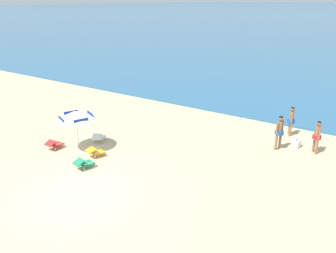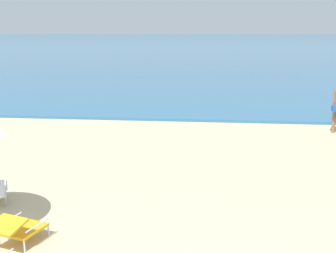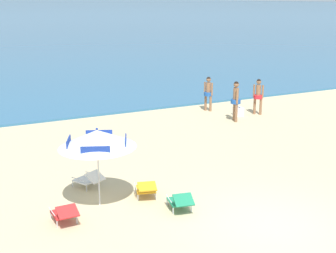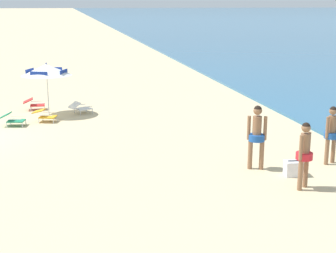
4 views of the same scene
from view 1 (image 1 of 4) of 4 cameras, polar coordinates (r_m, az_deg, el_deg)
The scene contains 10 objects.
ground_plane at distance 13.94m, azimuth -14.77°, elevation -11.26°, with size 800.00×800.00×0.00m, color #CCB78C.
beach_umbrella_striped_main at distance 17.28m, azimuth -15.21°, elevation 1.83°, with size 2.24×2.23×2.14m.
lounge_chair_under_umbrella at distance 15.85m, azimuth -13.95°, elevation -5.95°, with size 0.69×0.97×0.52m.
lounge_chair_beside_umbrella at distance 16.86m, azimuth -12.10°, elevation -4.12°, with size 0.75×0.97×0.49m.
lounge_chair_facing_sea at distance 18.29m, azimuth -18.53°, elevation -2.78°, with size 0.60×0.90×0.51m.
lounge_chair_spare_folded at distance 18.54m, azimuth -11.58°, elevation -1.78°, with size 0.88×1.03×0.52m.
person_standing_near_shore at distance 18.17m, azimuth 23.74°, elevation -1.26°, with size 0.41×0.42×1.69m.
person_standing_beside at distance 20.03m, azimuth 19.97°, elevation 1.20°, with size 0.41×0.46×1.67m.
person_wading_in at distance 17.93m, azimuth 18.20°, elevation -0.57°, with size 0.44×0.51×1.79m.
cooler_box at distance 18.80m, azimuth 20.75°, elevation -2.66°, with size 0.40×0.53×0.43m.
Camera 1 is at (9.31, -7.47, 7.20)m, focal length 36.34 mm.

